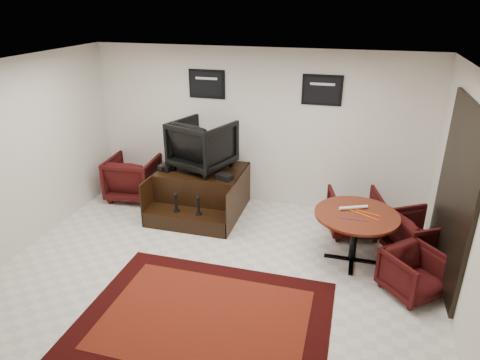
# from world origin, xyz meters

# --- Properties ---
(ground) EXTENTS (6.00, 6.00, 0.00)m
(ground) POSITION_xyz_m (0.00, 0.00, 0.00)
(ground) COLOR beige
(ground) RESTS_ON ground
(room_shell) EXTENTS (6.02, 5.02, 2.81)m
(room_shell) POSITION_xyz_m (0.41, 0.12, 1.79)
(room_shell) COLOR silver
(room_shell) RESTS_ON ground
(area_rug) EXTENTS (2.94, 2.21, 0.01)m
(area_rug) POSITION_xyz_m (0.18, -0.84, 0.01)
(area_rug) COLOR black
(area_rug) RESTS_ON ground
(shine_podium) EXTENTS (1.48, 1.52, 0.76)m
(shine_podium) POSITION_xyz_m (-0.84, 1.85, 0.35)
(shine_podium) COLOR black
(shine_podium) RESTS_ON ground
(shine_chair) EXTENTS (1.16, 1.13, 0.95)m
(shine_chair) POSITION_xyz_m (-0.84, 2.00, 1.24)
(shine_chair) COLOR black
(shine_chair) RESTS_ON shine_podium
(shoes_pair) EXTENTS (0.27, 0.31, 0.10)m
(shoes_pair) POSITION_xyz_m (-1.42, 1.75, 0.81)
(shoes_pair) COLOR black
(shoes_pair) RESTS_ON shine_podium
(polish_kit) EXTENTS (0.31, 0.26, 0.09)m
(polish_kit) POSITION_xyz_m (-0.32, 1.60, 0.81)
(polish_kit) COLOR black
(polish_kit) RESTS_ON shine_podium
(umbrella_black) EXTENTS (0.31, 0.12, 0.83)m
(umbrella_black) POSITION_xyz_m (-1.68, 1.77, 0.41)
(umbrella_black) COLOR black
(umbrella_black) RESTS_ON ground
(umbrella_hooked) EXTENTS (0.31, 0.12, 0.84)m
(umbrella_hooked) POSITION_xyz_m (-1.72, 1.88, 0.42)
(umbrella_hooked) COLOR black
(umbrella_hooked) RESTS_ON ground
(armchair_side) EXTENTS (0.93, 0.88, 0.89)m
(armchair_side) POSITION_xyz_m (-2.27, 2.01, 0.45)
(armchair_side) COLOR black
(armchair_side) RESTS_ON ground
(meeting_table) EXTENTS (1.17, 1.17, 0.77)m
(meeting_table) POSITION_xyz_m (1.83, 0.90, 0.68)
(meeting_table) COLOR #49190A
(meeting_table) RESTS_ON ground
(table_chair_back) EXTENTS (0.91, 0.88, 0.79)m
(table_chair_back) POSITION_xyz_m (1.81, 1.75, 0.39)
(table_chair_back) COLOR black
(table_chair_back) RESTS_ON ground
(table_chair_window) EXTENTS (0.97, 0.99, 0.76)m
(table_chair_window) POSITION_xyz_m (2.73, 1.25, 0.38)
(table_chair_window) COLOR black
(table_chair_window) RESTS_ON ground
(table_chair_corner) EXTENTS (0.90, 0.89, 0.67)m
(table_chair_corner) POSITION_xyz_m (2.60, 0.33, 0.34)
(table_chair_corner) COLOR black
(table_chair_corner) RESTS_ON ground
(paper_roll) EXTENTS (0.40, 0.22, 0.05)m
(paper_roll) POSITION_xyz_m (1.78, 1.03, 0.79)
(paper_roll) COLOR silver
(paper_roll) RESTS_ON meeting_table
(table_clutter) EXTENTS (0.56, 0.37, 0.01)m
(table_clutter) POSITION_xyz_m (1.89, 0.88, 0.77)
(table_clutter) COLOR #F85C0D
(table_clutter) RESTS_ON meeting_table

